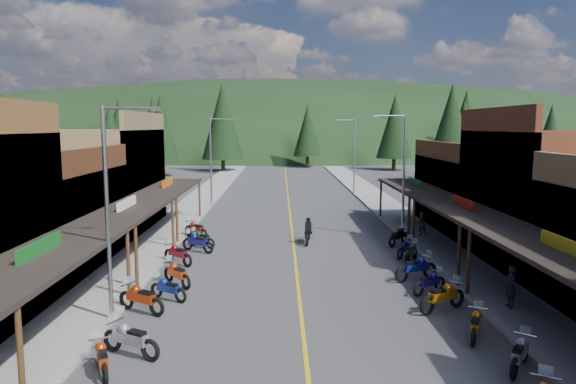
{
  "coord_description": "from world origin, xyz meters",
  "views": [
    {
      "loc": [
        -0.79,
        -24.48,
        7.27
      ],
      "look_at": [
        -0.3,
        8.59,
        3.0
      ],
      "focal_mm": 32.0,
      "sensor_mm": 36.0,
      "label": 1
    }
  ],
  "objects_px": {
    "pine_4": "(395,126)",
    "pedestrian_east_b": "(421,223)",
    "shop_west_3": "(94,180)",
    "pine_0": "(45,131)",
    "pine_7": "(119,126)",
    "bike_east_9": "(405,247)",
    "pine_8": "(110,136)",
    "bike_east_3": "(520,352)",
    "bike_east_10": "(398,235)",
    "pine_3": "(308,130)",
    "pine_2": "(222,121)",
    "bike_east_8": "(411,251)",
    "bike_west_9": "(198,241)",
    "bike_east_5": "(443,295)",
    "shop_west_2": "(29,219)",
    "pine_10": "(161,129)",
    "shop_east_3": "(486,193)",
    "bike_west_4": "(131,337)",
    "bike_west_5": "(141,297)",
    "bike_east_4": "(476,323)",
    "rider_on_bike": "(308,233)",
    "pine_5": "(466,122)",
    "bike_east_7": "(416,267)",
    "streetlight_3": "(353,153)",
    "pine_11": "(451,127)",
    "pine_9": "(463,133)",
    "pine_6": "(551,130)",
    "bike_west_10": "(202,238)",
    "streetlight_1": "(212,157)",
    "streetlight_2": "(402,170)",
    "bike_west_3": "(102,357)",
    "bike_west_11": "(196,228)",
    "shop_east_2": "(560,199)",
    "pedestrian_east_a": "(511,286)",
    "streetlight_0": "(111,204)",
    "bike_west_7": "(177,273)",
    "pine_1": "(153,126)"
  },
  "relations": [
    {
      "from": "pine_8",
      "to": "bike_east_3",
      "type": "bearing_deg",
      "value": -60.46
    },
    {
      "from": "streetlight_2",
      "to": "bike_west_9",
      "type": "xyz_separation_m",
      "value": [
        -12.55,
        -3.34,
        -3.83
      ]
    },
    {
      "from": "bike_east_4",
      "to": "bike_east_5",
      "type": "bearing_deg",
      "value": 123.06
    },
    {
      "from": "bike_west_9",
      "to": "bike_east_5",
      "type": "distance_m",
      "value": 14.83
    },
    {
      "from": "pine_0",
      "to": "rider_on_bike",
      "type": "xyz_separation_m",
      "value": [
        40.93,
        -55.22,
        -5.8
      ]
    },
    {
      "from": "pine_8",
      "to": "pine_0",
      "type": "bearing_deg",
      "value": 129.29
    },
    {
      "from": "pine_2",
      "to": "pine_6",
      "type": "xyz_separation_m",
      "value": [
        56.0,
        6.0,
        -1.51
      ]
    },
    {
      "from": "bike_east_10",
      "to": "pine_3",
      "type": "bearing_deg",
      "value": 133.38
    },
    {
      "from": "bike_west_11",
      "to": "bike_west_3",
      "type": "bearing_deg",
      "value": -133.96
    },
    {
      "from": "pine_2",
      "to": "bike_east_8",
      "type": "xyz_separation_m",
      "value": [
        16.25,
        -55.63,
        -7.43
      ]
    },
    {
      "from": "pine_9",
      "to": "bike_east_8",
      "type": "xyz_separation_m",
      "value": [
        -17.75,
        -42.63,
        -5.82
      ]
    },
    {
      "from": "pine_7",
      "to": "bike_east_9",
      "type": "bearing_deg",
      "value": -62.29
    },
    {
      "from": "pine_8",
      "to": "bike_east_10",
      "type": "bearing_deg",
      "value": -49.89
    },
    {
      "from": "pine_8",
      "to": "bike_west_4",
      "type": "distance_m",
      "value": 51.9
    },
    {
      "from": "bike_west_5",
      "to": "bike_west_10",
      "type": "xyz_separation_m",
      "value": [
        0.7,
        10.88,
        -0.08
      ]
    },
    {
      "from": "pine_7",
      "to": "pine_11",
      "type": "xyz_separation_m",
      "value": [
        52.0,
        -38.0,
        -0.05
      ]
    },
    {
      "from": "bike_west_4",
      "to": "pine_3",
      "type": "bearing_deg",
      "value": 20.5
    },
    {
      "from": "pine_6",
      "to": "bike_east_3",
      "type": "distance_m",
      "value": 84.19
    },
    {
      "from": "bike_east_10",
      "to": "streetlight_0",
      "type": "bearing_deg",
      "value": -96.57
    },
    {
      "from": "pedestrian_east_b",
      "to": "shop_east_3",
      "type": "bearing_deg",
      "value": -160.25
    },
    {
      "from": "shop_east_3",
      "to": "pine_8",
      "type": "distance_m",
      "value": 45.98
    },
    {
      "from": "bike_east_5",
      "to": "pine_7",
      "type": "bearing_deg",
      "value": 175.31
    },
    {
      "from": "shop_east_2",
      "to": "pine_4",
      "type": "distance_m",
      "value": 58.57
    },
    {
      "from": "pine_0",
      "to": "pine_9",
      "type": "height_order",
      "value": "pine_0"
    },
    {
      "from": "streetlight_2",
      "to": "bike_west_9",
      "type": "height_order",
      "value": "streetlight_2"
    },
    {
      "from": "shop_west_3",
      "to": "pine_0",
      "type": "height_order",
      "value": "pine_0"
    },
    {
      "from": "pine_5",
      "to": "bike_east_7",
      "type": "relative_size",
      "value": 5.99
    },
    {
      "from": "streetlight_2",
      "to": "bike_west_3",
      "type": "bearing_deg",
      "value": -125.65
    },
    {
      "from": "pine_4",
      "to": "pedestrian_east_b",
      "type": "relative_size",
      "value": 7.96
    },
    {
      "from": "pine_0",
      "to": "bike_east_5",
      "type": "bearing_deg",
      "value": -55.79
    },
    {
      "from": "pine_9",
      "to": "bike_west_5",
      "type": "relative_size",
      "value": 4.72
    },
    {
      "from": "bike_west_5",
      "to": "bike_east_4",
      "type": "bearing_deg",
      "value": -71.29
    },
    {
      "from": "pine_1",
      "to": "shop_west_3",
      "type": "bearing_deg",
      "value": -80.13
    },
    {
      "from": "shop_east_2",
      "to": "pine_6",
      "type": "relative_size",
      "value": 0.99
    },
    {
      "from": "streetlight_3",
      "to": "pine_7",
      "type": "xyz_separation_m",
      "value": [
        -38.95,
        46.0,
        2.78
      ]
    },
    {
      "from": "streetlight_1",
      "to": "bike_east_7",
      "type": "height_order",
      "value": "streetlight_1"
    },
    {
      "from": "pine_5",
      "to": "pine_0",
      "type": "bearing_deg",
      "value": -172.3
    },
    {
      "from": "bike_east_9",
      "to": "pedestrian_east_a",
      "type": "bearing_deg",
      "value": -39.7
    },
    {
      "from": "shop_east_3",
      "to": "pine_7",
      "type": "xyz_separation_m",
      "value": [
        -45.75,
        64.7,
        4.7
      ]
    },
    {
      "from": "bike_west_5",
      "to": "bike_east_4",
      "type": "height_order",
      "value": "bike_west_5"
    },
    {
      "from": "pine_7",
      "to": "pine_11",
      "type": "bearing_deg",
      "value": -36.16
    },
    {
      "from": "bike_west_11",
      "to": "bike_east_4",
      "type": "distance_m",
      "value": 20.15
    },
    {
      "from": "bike_west_4",
      "to": "bike_west_10",
      "type": "height_order",
      "value": "bike_west_4"
    },
    {
      "from": "shop_east_3",
      "to": "streetlight_2",
      "type": "xyz_separation_m",
      "value": [
        -6.8,
        -3.3,
        1.93
      ]
    },
    {
      "from": "bike_east_5",
      "to": "bike_west_7",
      "type": "bearing_deg",
      "value": -136.58
    },
    {
      "from": "shop_east_3",
      "to": "pine_9",
      "type": "distance_m",
      "value": 35.43
    },
    {
      "from": "shop_west_2",
      "to": "pine_10",
      "type": "xyz_separation_m",
      "value": [
        -4.25,
        48.3,
        4.25
      ]
    },
    {
      "from": "pine_6",
      "to": "pedestrian_east_b",
      "type": "distance_m",
      "value": 67.37
    },
    {
      "from": "bike_west_3",
      "to": "bike_west_9",
      "type": "xyz_separation_m",
      "value": [
        0.45,
        14.77,
        0.09
      ]
    },
    {
      "from": "bike_west_10",
      "to": "bike_west_7",
      "type": "bearing_deg",
      "value": -143.73
    }
  ]
}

